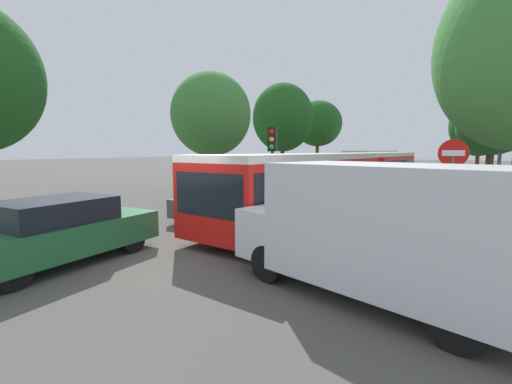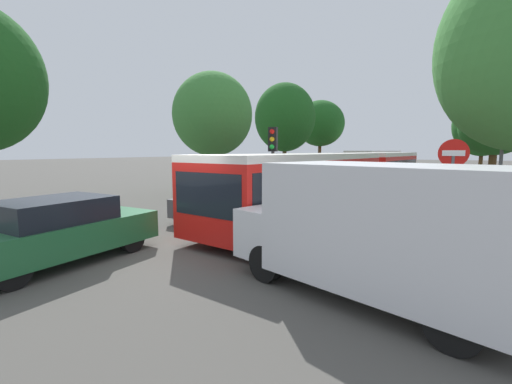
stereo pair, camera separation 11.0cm
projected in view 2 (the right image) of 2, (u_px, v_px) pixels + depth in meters
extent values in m
plane|color=#4F4C47|center=(182.00, 253.00, 8.51)|extent=(200.00, 200.00, 0.00)
cube|color=red|center=(301.00, 188.00, 11.77)|extent=(3.38, 9.33, 1.97)
cube|color=black|center=(301.00, 178.00, 11.73)|extent=(3.36, 8.97, 0.86)
cube|color=silver|center=(301.00, 157.00, 11.64)|extent=(3.38, 9.33, 0.19)
cube|color=red|center=(379.00, 174.00, 18.66)|extent=(3.08, 6.46, 1.97)
cube|color=black|center=(379.00, 168.00, 18.61)|extent=(3.08, 6.22, 0.86)
cube|color=silver|center=(380.00, 154.00, 18.53)|extent=(3.08, 6.46, 0.19)
cylinder|color=black|center=(355.00, 179.00, 15.79)|extent=(1.90, 1.14, 1.81)
cube|color=black|center=(208.00, 195.00, 8.14)|extent=(2.15, 0.32, 1.06)
cylinder|color=black|center=(280.00, 230.00, 8.93)|extent=(0.39, 0.99, 0.96)
cylinder|color=black|center=(222.00, 220.00, 10.15)|extent=(0.39, 0.99, 0.96)
cylinder|color=black|center=(360.00, 203.00, 13.58)|extent=(0.39, 0.99, 0.96)
cylinder|color=black|center=(313.00, 198.00, 14.80)|extent=(0.39, 0.99, 0.96)
cylinder|color=black|center=(398.00, 189.00, 18.14)|extent=(0.39, 0.99, 0.96)
cylinder|color=black|center=(360.00, 187.00, 19.36)|extent=(0.39, 0.99, 0.96)
cube|color=red|center=(375.00, 162.00, 35.84)|extent=(3.39, 11.85, 2.03)
cube|color=black|center=(375.00, 159.00, 35.79)|extent=(3.37, 11.27, 0.85)
cube|color=silver|center=(376.00, 152.00, 35.70)|extent=(3.39, 11.85, 0.20)
cylinder|color=black|center=(375.00, 168.00, 39.70)|extent=(0.37, 1.04, 1.02)
cylinder|color=black|center=(394.00, 169.00, 38.47)|extent=(0.37, 1.04, 1.02)
cylinder|color=black|center=(353.00, 171.00, 33.68)|extent=(0.37, 1.04, 1.02)
cylinder|color=black|center=(376.00, 172.00, 32.45)|extent=(0.37, 1.04, 1.02)
cube|color=#236638|center=(60.00, 236.00, 7.74)|extent=(1.89, 4.29, 0.69)
cube|color=black|center=(53.00, 210.00, 7.58)|extent=(1.70, 2.26, 0.53)
cylinder|color=black|center=(93.00, 232.00, 9.32)|extent=(0.24, 0.65, 0.65)
cylinder|color=black|center=(132.00, 239.00, 8.58)|extent=(0.24, 0.65, 0.65)
cylinder|color=black|center=(11.00, 273.00, 6.23)|extent=(0.24, 0.65, 0.65)
cube|color=#47474C|center=(220.00, 203.00, 12.94)|extent=(1.74, 3.95, 0.63)
cube|color=black|center=(219.00, 189.00, 12.79)|extent=(1.57, 2.08, 0.49)
cylinder|color=black|center=(224.00, 204.00, 14.39)|extent=(0.22, 0.60, 0.60)
cylinder|color=black|center=(253.00, 207.00, 13.71)|extent=(0.22, 0.60, 0.60)
cylinder|color=black|center=(184.00, 213.00, 12.23)|extent=(0.22, 0.60, 0.60)
cylinder|color=black|center=(216.00, 217.00, 11.55)|extent=(0.22, 0.60, 0.60)
cube|color=navy|center=(299.00, 186.00, 18.71)|extent=(1.87, 4.25, 0.68)
cube|color=black|center=(298.00, 175.00, 18.55)|extent=(1.69, 2.24, 0.52)
cylinder|color=black|center=(296.00, 188.00, 20.27)|extent=(0.23, 0.65, 0.64)
cylinder|color=black|center=(320.00, 189.00, 19.54)|extent=(0.23, 0.65, 0.64)
cylinder|color=black|center=(276.00, 193.00, 17.95)|extent=(0.23, 0.65, 0.64)
cylinder|color=black|center=(302.00, 195.00, 17.21)|extent=(0.23, 0.65, 0.64)
cube|color=#B7BABF|center=(330.00, 179.00, 23.80)|extent=(1.80, 4.08, 0.65)
cube|color=black|center=(330.00, 171.00, 23.64)|extent=(1.62, 2.15, 0.50)
cylinder|color=black|center=(326.00, 181.00, 25.30)|extent=(0.22, 0.62, 0.62)
cylinder|color=black|center=(346.00, 182.00, 24.60)|extent=(0.22, 0.62, 0.62)
cylinder|color=black|center=(314.00, 184.00, 23.06)|extent=(0.22, 0.62, 0.62)
cylinder|color=black|center=(335.00, 185.00, 22.36)|extent=(0.22, 0.62, 0.62)
cube|color=silver|center=(393.00, 226.00, 5.60)|extent=(4.48, 3.02, 2.00)
cube|color=silver|center=(280.00, 229.00, 7.45)|extent=(1.37, 2.07, 1.00)
cylinder|color=black|center=(266.00, 263.00, 6.64)|extent=(0.76, 0.42, 0.72)
cylinder|color=black|center=(317.00, 246.00, 7.80)|extent=(0.76, 0.42, 0.72)
cylinder|color=black|center=(454.00, 325.00, 4.28)|extent=(0.76, 0.42, 0.72)
cylinder|color=black|center=(488.00, 288.00, 5.43)|extent=(0.76, 0.42, 0.72)
cylinder|color=#56595E|center=(273.00, 173.00, 12.92)|extent=(0.12, 0.12, 3.40)
cube|color=black|center=(273.00, 139.00, 12.77)|extent=(0.37, 0.31, 0.90)
sphere|color=red|center=(272.00, 132.00, 12.60)|extent=(0.18, 0.18, 0.18)
sphere|color=#EAAD14|center=(272.00, 139.00, 12.63)|extent=(0.18, 0.18, 0.18)
sphere|color=green|center=(272.00, 147.00, 12.66)|extent=(0.18, 0.18, 0.18)
cylinder|color=#56595E|center=(450.00, 203.00, 8.69)|extent=(0.08, 0.08, 2.40)
cylinder|color=red|center=(454.00, 153.00, 8.54)|extent=(0.70, 0.03, 0.70)
cube|color=white|center=(454.00, 153.00, 8.52)|extent=(0.50, 0.04, 0.14)
cylinder|color=#56595E|center=(500.00, 174.00, 10.55)|extent=(0.10, 0.10, 3.60)
cube|color=#197A38|center=(504.00, 125.00, 10.37)|extent=(0.13, 1.40, 0.28)
cube|color=#197A38|center=(503.00, 136.00, 10.41)|extent=(0.13, 1.40, 0.28)
cylinder|color=#51381E|center=(213.00, 171.00, 19.32)|extent=(0.35, 0.35, 2.80)
ellipsoid|color=#3D7F38|center=(213.00, 114.00, 18.95)|extent=(4.40, 4.40, 4.61)
ellipsoid|color=#33752D|center=(215.00, 128.00, 19.49)|extent=(2.64, 2.64, 2.54)
cylinder|color=#51381E|center=(284.00, 163.00, 27.57)|extent=(0.32, 0.32, 3.12)
ellipsoid|color=#1E561E|center=(285.00, 117.00, 27.14)|extent=(4.79, 4.79, 5.38)
cylinder|color=#51381E|center=(319.00, 158.00, 34.47)|extent=(0.32, 0.32, 3.52)
ellipsoid|color=#1E561E|center=(320.00, 123.00, 34.05)|extent=(4.77, 4.77, 4.53)
cylinder|color=#51381E|center=(491.00, 174.00, 17.62)|extent=(0.36, 0.36, 2.68)
ellipsoid|color=#1E561E|center=(495.00, 124.00, 17.32)|extent=(3.38, 3.38, 3.11)
cylinder|color=#51381E|center=(480.00, 166.00, 25.78)|extent=(0.27, 0.27, 2.70)
ellipsoid|color=#1E561E|center=(483.00, 125.00, 25.41)|extent=(4.18, 4.18, 4.64)
ellipsoid|color=#3D7F38|center=(479.00, 135.00, 25.90)|extent=(2.51, 2.51, 2.55)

